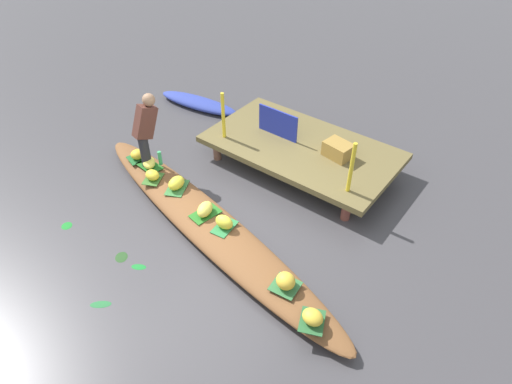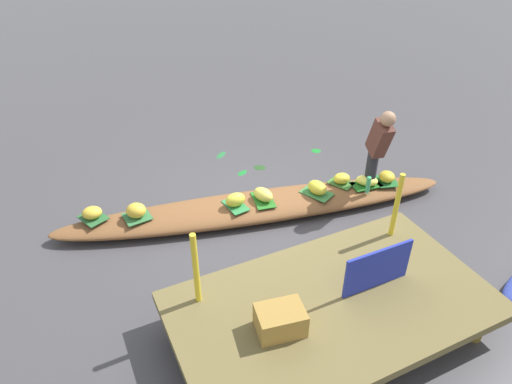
{
  "view_description": "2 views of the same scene",
  "coord_description": "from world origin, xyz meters",
  "px_view_note": "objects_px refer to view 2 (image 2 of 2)",
  "views": [
    {
      "loc": [
        3.41,
        -3.27,
        4.62
      ],
      "look_at": [
        0.44,
        0.61,
        0.54
      ],
      "focal_mm": 31.21,
      "sensor_mm": 36.0,
      "label": 1
    },
    {
      "loc": [
        2.28,
        4.73,
        3.88
      ],
      "look_at": [
        0.12,
        0.2,
        0.52
      ],
      "focal_mm": 32.43,
      "sensor_mm": 36.0,
      "label": 2
    }
  ],
  "objects_px": {
    "banana_bunch_0": "(317,188)",
    "banana_bunch_3": "(136,210)",
    "banana_bunch_2": "(235,200)",
    "market_banner": "(378,268)",
    "banana_bunch_4": "(92,213)",
    "banana_bunch_1": "(263,195)",
    "banana_bunch_5": "(367,181)",
    "vendor_boat": "(258,207)",
    "banana_bunch_6": "(342,178)",
    "vendor_person": "(379,144)",
    "banana_bunch_7": "(387,177)",
    "water_bottle": "(368,185)",
    "produce_crate": "(280,320)"
  },
  "relations": [
    {
      "from": "banana_bunch_6",
      "to": "banana_bunch_0",
      "type": "bearing_deg",
      "value": 9.23
    },
    {
      "from": "banana_bunch_3",
      "to": "banana_bunch_5",
      "type": "relative_size",
      "value": 0.81
    },
    {
      "from": "banana_bunch_5",
      "to": "banana_bunch_7",
      "type": "relative_size",
      "value": 1.29
    },
    {
      "from": "banana_bunch_2",
      "to": "banana_bunch_3",
      "type": "relative_size",
      "value": 1.08
    },
    {
      "from": "banana_bunch_5",
      "to": "banana_bunch_3",
      "type": "bearing_deg",
      "value": -11.85
    },
    {
      "from": "banana_bunch_2",
      "to": "water_bottle",
      "type": "xyz_separation_m",
      "value": [
        -1.81,
        0.49,
        0.02
      ]
    },
    {
      "from": "market_banner",
      "to": "banana_bunch_7",
      "type": "bearing_deg",
      "value": -131.7
    },
    {
      "from": "banana_bunch_2",
      "to": "vendor_boat",
      "type": "bearing_deg",
      "value": -178.62
    },
    {
      "from": "banana_bunch_7",
      "to": "market_banner",
      "type": "bearing_deg",
      "value": 47.84
    },
    {
      "from": "banana_bunch_0",
      "to": "banana_bunch_2",
      "type": "xyz_separation_m",
      "value": [
        1.16,
        -0.21,
        0.0
      ]
    },
    {
      "from": "banana_bunch_6",
      "to": "produce_crate",
      "type": "xyz_separation_m",
      "value": [
        2.13,
        2.1,
        0.23
      ]
    },
    {
      "from": "banana_bunch_2",
      "to": "produce_crate",
      "type": "xyz_separation_m",
      "value": [
        0.51,
        2.24,
        0.21
      ]
    },
    {
      "from": "banana_bunch_3",
      "to": "water_bottle",
      "type": "height_order",
      "value": "water_bottle"
    },
    {
      "from": "vendor_person",
      "to": "market_banner",
      "type": "distance_m",
      "value": 2.2
    },
    {
      "from": "banana_bunch_3",
      "to": "banana_bunch_4",
      "type": "distance_m",
      "value": 0.57
    },
    {
      "from": "banana_bunch_3",
      "to": "water_bottle",
      "type": "bearing_deg",
      "value": 165.01
    },
    {
      "from": "banana_bunch_2",
      "to": "banana_bunch_4",
      "type": "bearing_deg",
      "value": -17.22
    },
    {
      "from": "banana_bunch_4",
      "to": "banana_bunch_6",
      "type": "bearing_deg",
      "value": 168.49
    },
    {
      "from": "water_bottle",
      "to": "market_banner",
      "type": "height_order",
      "value": "market_banner"
    },
    {
      "from": "banana_bunch_0",
      "to": "banana_bunch_3",
      "type": "bearing_deg",
      "value": -12.69
    },
    {
      "from": "banana_bunch_0",
      "to": "banana_bunch_1",
      "type": "distance_m",
      "value": 0.78
    },
    {
      "from": "vendor_boat",
      "to": "vendor_person",
      "type": "height_order",
      "value": "vendor_person"
    },
    {
      "from": "banana_bunch_6",
      "to": "vendor_person",
      "type": "height_order",
      "value": "vendor_person"
    },
    {
      "from": "banana_bunch_5",
      "to": "vendor_person",
      "type": "relative_size",
      "value": 0.25
    },
    {
      "from": "vendor_boat",
      "to": "banana_bunch_4",
      "type": "relative_size",
      "value": 22.07
    },
    {
      "from": "banana_bunch_4",
      "to": "banana_bunch_7",
      "type": "xyz_separation_m",
      "value": [
        -4.03,
        0.94,
        -0.0
      ]
    },
    {
      "from": "banana_bunch_4",
      "to": "water_bottle",
      "type": "relative_size",
      "value": 1.02
    },
    {
      "from": "banana_bunch_0",
      "to": "banana_bunch_6",
      "type": "height_order",
      "value": "banana_bunch_0"
    },
    {
      "from": "banana_bunch_3",
      "to": "vendor_person",
      "type": "distance_m",
      "value": 3.35
    },
    {
      "from": "banana_bunch_2",
      "to": "banana_bunch_5",
      "type": "distance_m",
      "value": 1.95
    },
    {
      "from": "banana_bunch_0",
      "to": "banana_bunch_6",
      "type": "bearing_deg",
      "value": -170.77
    },
    {
      "from": "banana_bunch_4",
      "to": "water_bottle",
      "type": "distance_m",
      "value": 3.75
    },
    {
      "from": "banana_bunch_1",
      "to": "banana_bunch_3",
      "type": "bearing_deg",
      "value": -12.5
    },
    {
      "from": "banana_bunch_1",
      "to": "market_banner",
      "type": "xyz_separation_m",
      "value": [
        -0.23,
        2.12,
        0.33
      ]
    },
    {
      "from": "vendor_boat",
      "to": "banana_bunch_2",
      "type": "xyz_separation_m",
      "value": [
        0.34,
        0.01,
        0.22
      ]
    },
    {
      "from": "banana_bunch_4",
      "to": "banana_bunch_7",
      "type": "height_order",
      "value": "banana_bunch_4"
    },
    {
      "from": "banana_bunch_5",
      "to": "water_bottle",
      "type": "distance_m",
      "value": 0.19
    },
    {
      "from": "banana_bunch_1",
      "to": "banana_bunch_7",
      "type": "distance_m",
      "value": 1.87
    },
    {
      "from": "banana_bunch_2",
      "to": "market_banner",
      "type": "xyz_separation_m",
      "value": [
        -0.63,
        2.16,
        0.33
      ]
    },
    {
      "from": "banana_bunch_0",
      "to": "vendor_person",
      "type": "distance_m",
      "value": 1.02
    },
    {
      "from": "banana_bunch_0",
      "to": "water_bottle",
      "type": "bearing_deg",
      "value": 157.0
    },
    {
      "from": "banana_bunch_6",
      "to": "vendor_person",
      "type": "xyz_separation_m",
      "value": [
        -0.33,
        0.28,
        0.62
      ]
    },
    {
      "from": "banana_bunch_2",
      "to": "banana_bunch_4",
      "type": "height_order",
      "value": "banana_bunch_2"
    },
    {
      "from": "vendor_boat",
      "to": "banana_bunch_1",
      "type": "height_order",
      "value": "banana_bunch_1"
    },
    {
      "from": "banana_bunch_0",
      "to": "vendor_person",
      "type": "bearing_deg",
      "value": 165.5
    },
    {
      "from": "water_bottle",
      "to": "produce_crate",
      "type": "xyz_separation_m",
      "value": [
        2.33,
        1.74,
        0.19
      ]
    },
    {
      "from": "banana_bunch_5",
      "to": "banana_bunch_7",
      "type": "height_order",
      "value": "banana_bunch_7"
    },
    {
      "from": "banana_bunch_2",
      "to": "banana_bunch_4",
      "type": "xyz_separation_m",
      "value": [
        1.79,
        -0.55,
        -0.02
      ]
    },
    {
      "from": "banana_bunch_1",
      "to": "banana_bunch_6",
      "type": "relative_size",
      "value": 1.26
    },
    {
      "from": "vendor_person",
      "to": "water_bottle",
      "type": "bearing_deg",
      "value": 29.13
    }
  ]
}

